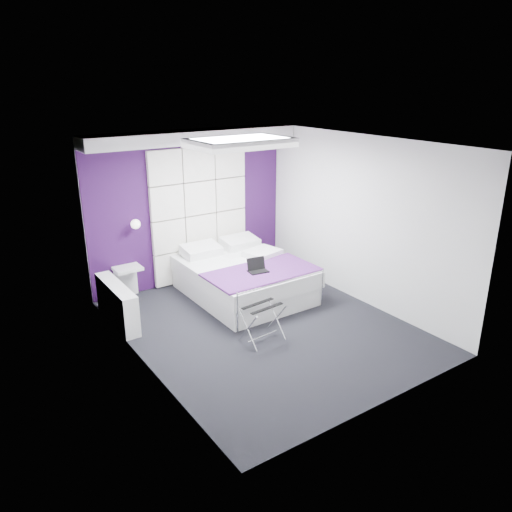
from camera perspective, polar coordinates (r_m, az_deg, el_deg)
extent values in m
plane|color=black|center=(7.25, 0.97, -8.05)|extent=(4.40, 4.40, 0.00)
plane|color=white|center=(6.46, 1.11, 12.83)|extent=(4.40, 4.40, 0.00)
plane|color=silver|center=(8.56, -7.52, 5.51)|extent=(3.60, 0.00, 3.60)
plane|color=silver|center=(5.94, -13.29, -1.25)|extent=(0.00, 4.40, 4.40)
plane|color=silver|center=(7.88, 11.83, 4.01)|extent=(0.00, 4.40, 4.40)
cube|color=#300E40|center=(8.55, -7.49, 5.49)|extent=(3.58, 0.02, 2.58)
cube|color=white|center=(8.13, -7.08, 13.38)|extent=(3.58, 0.50, 0.20)
sphere|color=white|center=(8.06, -13.70, 3.62)|extent=(0.15, 0.15, 0.15)
cube|color=white|center=(7.50, -15.59, -5.28)|extent=(0.22, 1.20, 0.60)
cube|color=white|center=(8.18, -1.37, -3.51)|extent=(1.61, 2.02, 0.30)
cube|color=silver|center=(8.08, -1.38, -1.70)|extent=(1.65, 2.06, 0.25)
cube|color=#4A195E|center=(7.63, 0.67, -1.85)|extent=(1.71, 0.91, 0.03)
cube|color=white|center=(8.18, -14.47, -1.40)|extent=(0.42, 0.33, 0.05)
cube|color=black|center=(6.67, 0.73, -5.72)|extent=(0.53, 0.39, 0.01)
cube|color=black|center=(7.60, 0.25, -1.76)|extent=(0.29, 0.20, 0.02)
cube|color=black|center=(7.64, -0.18, -0.79)|extent=(0.29, 0.01, 0.19)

